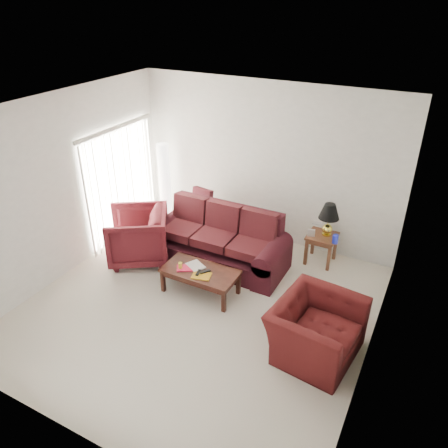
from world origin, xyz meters
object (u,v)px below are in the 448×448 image
(floor_lamp, at_px, (165,184))
(end_table, at_px, (321,248))
(coffee_table, at_px, (201,281))
(armchair_left, at_px, (138,236))
(sofa, at_px, (217,238))
(armchair_right, at_px, (316,330))

(floor_lamp, bearing_deg, end_table, -0.37)
(end_table, height_order, coffee_table, end_table)
(armchair_left, relative_size, coffee_table, 0.86)
(sofa, xyz_separation_m, coffee_table, (0.17, -0.89, -0.29))
(sofa, distance_m, armchair_left, 1.41)
(armchair_left, distance_m, coffee_table, 1.54)
(floor_lamp, bearing_deg, coffee_table, -43.78)
(coffee_table, bearing_deg, sofa, 100.67)
(armchair_right, distance_m, coffee_table, 2.06)
(end_table, relative_size, floor_lamp, 0.32)
(armchair_left, xyz_separation_m, armchair_right, (3.49, -0.78, -0.09))
(end_table, xyz_separation_m, armchair_right, (0.57, -2.19, 0.11))
(sofa, distance_m, end_table, 1.85)
(sofa, bearing_deg, floor_lamp, 149.80)
(end_table, xyz_separation_m, coffee_table, (-1.44, -1.77, -0.06))
(sofa, relative_size, floor_lamp, 1.43)
(sofa, xyz_separation_m, end_table, (1.61, 0.88, -0.23))
(armchair_left, bearing_deg, end_table, 83.32)
(end_table, bearing_deg, armchair_left, -154.15)
(armchair_right, bearing_deg, armchair_left, 84.64)
(coffee_table, bearing_deg, end_table, 50.48)
(floor_lamp, distance_m, armchair_left, 1.53)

